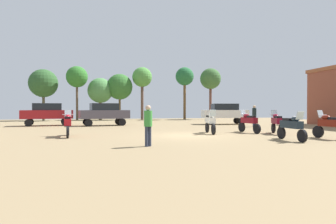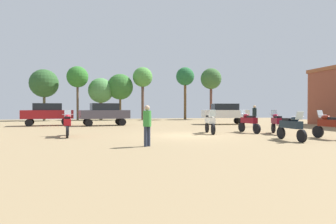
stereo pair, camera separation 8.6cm
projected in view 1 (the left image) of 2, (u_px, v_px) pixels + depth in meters
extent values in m
cube|color=#8A7350|center=(188.00, 136.00, 16.24)|extent=(44.00, 52.00, 0.02)
cylinder|color=black|center=(318.00, 132.00, 15.03)|extent=(0.24, 0.65, 0.64)
cube|color=maroon|center=(331.00, 123.00, 14.34)|extent=(0.59, 1.30, 0.36)
ellipsoid|color=maroon|center=(326.00, 117.00, 14.60)|extent=(0.40, 0.53, 0.24)
cube|color=black|center=(335.00, 119.00, 14.13)|extent=(0.40, 0.61, 0.12)
cube|color=silver|center=(321.00, 114.00, 14.88)|extent=(0.38, 0.22, 0.39)
cylinder|color=#B7B7BC|center=(322.00, 115.00, 14.80)|extent=(0.62, 0.15, 0.04)
cylinder|color=black|center=(213.00, 129.00, 16.76)|extent=(0.18, 0.65, 0.64)
cylinder|color=black|center=(207.00, 127.00, 18.28)|extent=(0.18, 0.65, 0.64)
cube|color=silver|center=(210.00, 120.00, 17.51)|extent=(0.48, 1.32, 0.36)
ellipsoid|color=silver|center=(211.00, 116.00, 17.22)|extent=(0.36, 0.51, 0.24)
cube|color=black|center=(209.00, 116.00, 17.73)|extent=(0.35, 0.59, 0.12)
cube|color=silver|center=(213.00, 113.00, 16.90)|extent=(0.37, 0.19, 0.39)
cylinder|color=#B7B7BC|center=(212.00, 114.00, 16.99)|extent=(0.62, 0.10, 0.04)
cylinder|color=black|center=(242.00, 127.00, 18.74)|extent=(0.23, 0.62, 0.61)
cylinder|color=black|center=(257.00, 129.00, 17.34)|extent=(0.23, 0.62, 0.61)
cube|color=maroon|center=(249.00, 120.00, 18.04)|extent=(0.58, 1.33, 0.36)
ellipsoid|color=maroon|center=(246.00, 116.00, 18.30)|extent=(0.40, 0.53, 0.24)
cube|color=black|center=(251.00, 117.00, 17.83)|extent=(0.40, 0.60, 0.12)
cube|color=silver|center=(243.00, 113.00, 18.59)|extent=(0.38, 0.21, 0.39)
cylinder|color=#B7B7BC|center=(244.00, 114.00, 18.51)|extent=(0.62, 0.15, 0.04)
cylinder|color=black|center=(68.00, 130.00, 16.27)|extent=(0.20, 0.64, 0.63)
cylinder|color=black|center=(68.00, 132.00, 14.78)|extent=(0.20, 0.64, 0.63)
cube|color=red|center=(68.00, 122.00, 15.52)|extent=(0.52, 1.37, 0.36)
ellipsoid|color=red|center=(68.00, 117.00, 15.80)|extent=(0.38, 0.52, 0.24)
cube|color=black|center=(68.00, 118.00, 15.29)|extent=(0.37, 0.59, 0.12)
cube|color=silver|center=(68.00, 113.00, 16.11)|extent=(0.38, 0.19, 0.39)
cylinder|color=#B7B7BC|center=(68.00, 115.00, 16.02)|extent=(0.62, 0.11, 0.04)
cylinder|color=black|center=(273.00, 128.00, 17.97)|extent=(0.30, 0.63, 0.62)
cylinder|color=black|center=(281.00, 130.00, 16.40)|extent=(0.30, 0.63, 0.62)
cube|color=maroon|center=(277.00, 121.00, 17.18)|extent=(0.74, 1.38, 0.36)
ellipsoid|color=maroon|center=(276.00, 116.00, 17.47)|extent=(0.45, 0.55, 0.24)
cube|color=black|center=(278.00, 117.00, 16.94)|extent=(0.45, 0.62, 0.12)
cube|color=silver|center=(274.00, 113.00, 17.80)|extent=(0.39, 0.25, 0.39)
cylinder|color=#B7B7BC|center=(275.00, 114.00, 17.70)|extent=(0.60, 0.22, 0.04)
cylinder|color=black|center=(302.00, 136.00, 12.94)|extent=(0.12, 0.60, 0.60)
cylinder|color=black|center=(281.00, 133.00, 14.52)|extent=(0.12, 0.60, 0.60)
cube|color=#192631|center=(291.00, 124.00, 13.72)|extent=(0.37, 1.37, 0.36)
ellipsoid|color=#192631|center=(295.00, 119.00, 13.42)|extent=(0.32, 0.48, 0.24)
cube|color=black|center=(288.00, 119.00, 13.96)|extent=(0.30, 0.56, 0.12)
cube|color=silver|center=(300.00, 115.00, 13.08)|extent=(0.36, 0.15, 0.39)
cylinder|color=#B7B7BC|center=(299.00, 117.00, 13.18)|extent=(0.62, 0.04, 0.04)
cylinder|color=black|center=(212.00, 121.00, 26.58)|extent=(0.66, 0.29, 0.64)
cylinder|color=black|center=(208.00, 121.00, 28.01)|extent=(0.66, 0.29, 0.64)
cylinder|color=black|center=(242.00, 121.00, 26.82)|extent=(0.66, 0.29, 0.64)
cylinder|color=black|center=(237.00, 121.00, 28.26)|extent=(0.66, 0.29, 0.64)
cube|color=silver|center=(225.00, 114.00, 27.41)|extent=(4.48, 2.30, 0.75)
cube|color=black|center=(225.00, 107.00, 27.40)|extent=(2.54, 1.85, 0.61)
cylinder|color=black|center=(89.00, 123.00, 24.01)|extent=(0.67, 0.35, 0.64)
cylinder|color=black|center=(86.00, 122.00, 25.33)|extent=(0.67, 0.35, 0.64)
cylinder|color=black|center=(122.00, 122.00, 25.17)|extent=(0.67, 0.35, 0.64)
cylinder|color=black|center=(118.00, 121.00, 26.49)|extent=(0.67, 0.35, 0.64)
cube|color=#4A4551|center=(104.00, 114.00, 25.24)|extent=(4.58, 2.64, 0.75)
cube|color=black|center=(104.00, 107.00, 25.23)|extent=(2.64, 2.03, 0.61)
cylinder|color=black|center=(29.00, 123.00, 23.96)|extent=(0.67, 0.33, 0.64)
cylinder|color=black|center=(30.00, 122.00, 25.30)|extent=(0.67, 0.33, 0.64)
cylinder|color=black|center=(65.00, 122.00, 25.05)|extent=(0.67, 0.33, 0.64)
cylinder|color=black|center=(65.00, 121.00, 26.39)|extent=(0.67, 0.33, 0.64)
cube|color=maroon|center=(47.00, 114.00, 25.16)|extent=(4.55, 2.53, 0.75)
cube|color=black|center=(47.00, 107.00, 25.15)|extent=(2.61, 1.98, 0.61)
cylinder|color=#293043|center=(150.00, 136.00, 11.66)|extent=(0.14, 0.14, 0.83)
cylinder|color=#293043|center=(147.00, 137.00, 11.54)|extent=(0.14, 0.14, 0.83)
cylinder|color=#348835|center=(148.00, 119.00, 11.59)|extent=(0.47, 0.47, 0.65)
sphere|color=tan|center=(148.00, 108.00, 11.58)|extent=(0.22, 0.22, 0.22)
cylinder|color=#22334F|center=(253.00, 122.00, 23.66)|extent=(0.14, 0.14, 0.88)
cylinder|color=#22334F|center=(255.00, 122.00, 23.51)|extent=(0.14, 0.14, 0.88)
cylinder|color=black|center=(254.00, 112.00, 23.58)|extent=(0.43, 0.43, 0.70)
sphere|color=tan|center=(254.00, 107.00, 23.57)|extent=(0.24, 0.24, 0.24)
cylinder|color=brown|center=(120.00, 106.00, 37.97)|extent=(0.28, 0.28, 3.66)
sphere|color=#2F6528|center=(120.00, 87.00, 37.93)|extent=(3.46, 3.46, 3.46)
cylinder|color=brown|center=(100.00, 108.00, 37.47)|extent=(0.38, 0.38, 3.17)
sphere|color=#488142|center=(100.00, 90.00, 37.44)|extent=(3.31, 3.31, 3.31)
cylinder|color=#4E4934|center=(44.00, 105.00, 35.42)|extent=(0.32, 0.32, 3.90)
sphere|color=#2B5327|center=(43.00, 83.00, 35.38)|extent=(3.53, 3.53, 3.53)
cylinder|color=brown|center=(185.00, 100.00, 38.88)|extent=(0.35, 0.35, 5.38)
sphere|color=#226031|center=(185.00, 76.00, 38.83)|extent=(2.51, 2.51, 2.51)
cylinder|color=#4E3D2C|center=(77.00, 101.00, 35.75)|extent=(0.28, 0.28, 4.94)
sphere|color=#2D6D26|center=(77.00, 77.00, 35.70)|extent=(2.69, 2.69, 2.69)
cylinder|color=brown|center=(210.00, 101.00, 39.64)|extent=(0.36, 0.36, 5.04)
sphere|color=#38612E|center=(210.00, 79.00, 39.59)|extent=(2.92, 2.92, 2.92)
cylinder|color=brown|center=(142.00, 101.00, 38.26)|extent=(0.37, 0.37, 5.18)
sphere|color=#498B39|center=(142.00, 77.00, 38.21)|extent=(2.68, 2.68, 2.68)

